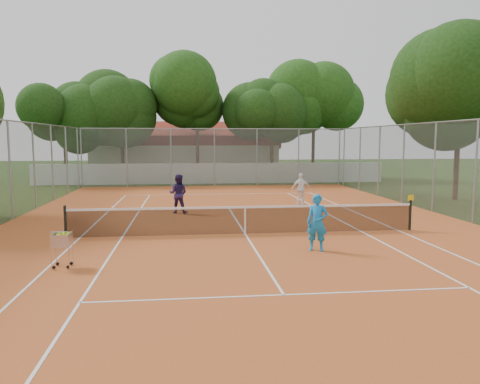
{
  "coord_description": "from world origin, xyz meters",
  "views": [
    {
      "loc": [
        -1.99,
        -15.64,
        3.23
      ],
      "look_at": [
        0.0,
        1.5,
        1.3
      ],
      "focal_mm": 35.0,
      "sensor_mm": 36.0,
      "label": 1
    }
  ],
  "objects": [
    {
      "name": "clubhouse",
      "position": [
        -2.0,
        29.0,
        2.2
      ],
      "size": [
        16.4,
        9.0,
        4.4
      ],
      "primitive_type": "cube",
      "color": "beige",
      "rests_on": "ground"
    },
    {
      "name": "court_pad",
      "position": [
        0.0,
        0.0,
        0.01
      ],
      "size": [
        18.0,
        34.0,
        0.02
      ],
      "primitive_type": "cube",
      "color": "#B95724",
      "rests_on": "ground"
    },
    {
      "name": "court_lines",
      "position": [
        0.0,
        0.0,
        0.02
      ],
      "size": [
        10.98,
        23.78,
        0.01
      ],
      "primitive_type": "cube",
      "color": "white",
      "rests_on": "court_pad"
    },
    {
      "name": "ground",
      "position": [
        0.0,
        0.0,
        0.0
      ],
      "size": [
        120.0,
        120.0,
        0.0
      ],
      "primitive_type": "plane",
      "color": "#1A330D",
      "rests_on": "ground"
    },
    {
      "name": "ball_hopper",
      "position": [
        -5.12,
        -3.66,
        0.5
      ],
      "size": [
        0.56,
        0.56,
        0.95
      ],
      "primitive_type": "cube",
      "rotation": [
        0.0,
        0.0,
        -0.26
      ],
      "color": "silver",
      "rests_on": "court_pad"
    },
    {
      "name": "tropical_trees",
      "position": [
        0.0,
        22.0,
        5.0
      ],
      "size": [
        29.0,
        19.0,
        10.0
      ],
      "primitive_type": "cube",
      "color": "black",
      "rests_on": "ground"
    },
    {
      "name": "perimeter_fence",
      "position": [
        0.0,
        0.0,
        2.0
      ],
      "size": [
        18.0,
        34.0,
        4.0
      ],
      "primitive_type": "cube",
      "color": "slate",
      "rests_on": "ground"
    },
    {
      "name": "player_far_left",
      "position": [
        -2.34,
        4.94,
        0.87
      ],
      "size": [
        0.96,
        0.83,
        1.7
      ],
      "primitive_type": "imported",
      "rotation": [
        0.0,
        0.0,
        2.9
      ],
      "color": "#251849",
      "rests_on": "court_pad"
    },
    {
      "name": "boundary_wall",
      "position": [
        0.0,
        19.0,
        0.75
      ],
      "size": [
        26.0,
        0.3,
        1.5
      ],
      "primitive_type": "cube",
      "color": "white",
      "rests_on": "ground"
    },
    {
      "name": "player_near",
      "position": [
        1.77,
        -2.65,
        0.85
      ],
      "size": [
        0.71,
        0.59,
        1.66
      ],
      "primitive_type": "imported",
      "rotation": [
        0.0,
        0.0,
        -0.38
      ],
      "color": "#177CCA",
      "rests_on": "court_pad"
    },
    {
      "name": "player_far_right",
      "position": [
        3.68,
        6.92,
        0.8
      ],
      "size": [
        0.97,
        0.54,
        1.57
      ],
      "primitive_type": "imported",
      "rotation": [
        0.0,
        0.0,
        2.96
      ],
      "color": "white",
      "rests_on": "court_pad"
    },
    {
      "name": "tennis_net",
      "position": [
        0.0,
        0.0,
        0.51
      ],
      "size": [
        11.88,
        0.1,
        0.98
      ],
      "primitive_type": "cube",
      "color": "black",
      "rests_on": "court_pad"
    }
  ]
}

